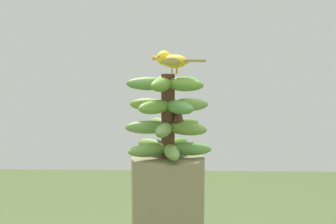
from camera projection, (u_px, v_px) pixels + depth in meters
banana_bunch at (168, 116)px, 1.46m from camera, size 0.28×0.27×0.27m
perched_bird at (172, 60)px, 1.42m from camera, size 0.17×0.12×0.07m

